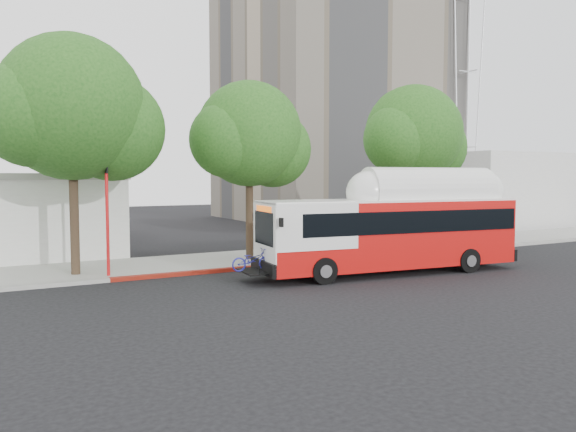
# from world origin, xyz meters

# --- Properties ---
(ground) EXTENTS (120.00, 120.00, 0.00)m
(ground) POSITION_xyz_m (0.00, 0.00, 0.00)
(ground) COLOR black
(ground) RESTS_ON ground
(sidewalk) EXTENTS (60.00, 5.00, 0.15)m
(sidewalk) POSITION_xyz_m (0.00, 6.50, 0.07)
(sidewalk) COLOR gray
(sidewalk) RESTS_ON ground
(curb_strip) EXTENTS (60.00, 0.30, 0.15)m
(curb_strip) POSITION_xyz_m (0.00, 3.90, 0.07)
(curb_strip) COLOR gray
(curb_strip) RESTS_ON ground
(red_curb_segment) EXTENTS (10.00, 0.32, 0.16)m
(red_curb_segment) POSITION_xyz_m (-3.00, 3.90, 0.08)
(red_curb_segment) COLOR maroon
(red_curb_segment) RESTS_ON ground
(street_tree_left) EXTENTS (6.67, 5.80, 9.74)m
(street_tree_left) POSITION_xyz_m (-8.53, 5.56, 6.60)
(street_tree_left) COLOR #2D2116
(street_tree_left) RESTS_ON ground
(street_tree_mid) EXTENTS (5.75, 5.00, 8.62)m
(street_tree_mid) POSITION_xyz_m (-0.59, 6.06, 5.91)
(street_tree_mid) COLOR #2D2116
(street_tree_mid) RESTS_ON ground
(street_tree_right) EXTENTS (6.21, 5.40, 9.18)m
(street_tree_right) POSITION_xyz_m (9.44, 5.86, 6.26)
(street_tree_right) COLOR #2D2116
(street_tree_right) RESTS_ON ground
(apartment_tower) EXTENTS (18.00, 18.00, 37.00)m
(apartment_tower) POSITION_xyz_m (18.00, 28.00, 17.62)
(apartment_tower) COLOR tan
(apartment_tower) RESTS_ON ground
(horizon_block) EXTENTS (20.00, 12.00, 6.00)m
(horizon_block) POSITION_xyz_m (30.00, 16.00, 3.00)
(horizon_block) COLOR silver
(horizon_block) RESTS_ON ground
(transit_bus) EXTENTS (12.35, 3.72, 3.60)m
(transit_bus) POSITION_xyz_m (2.92, 0.16, 1.68)
(transit_bus) COLOR red
(transit_bus) RESTS_ON ground
(signal_pole) EXTENTS (0.13, 0.42, 4.48)m
(signal_pole) POSITION_xyz_m (-7.91, 4.49, 2.30)
(signal_pole) COLOR red
(signal_pole) RESTS_ON ground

